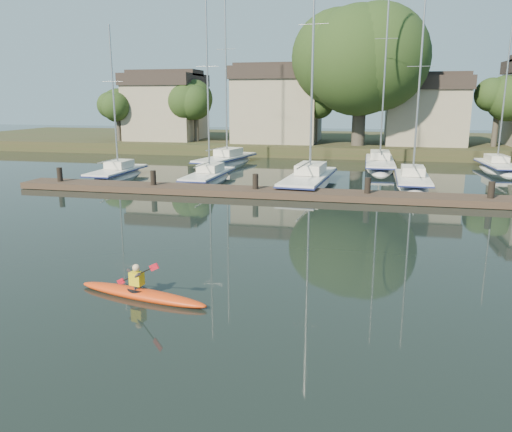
% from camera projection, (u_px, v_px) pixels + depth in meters
% --- Properties ---
extents(ground, '(160.00, 160.00, 0.00)m').
position_uv_depth(ground, '(251.00, 295.00, 13.49)').
color(ground, black).
rests_on(ground, ground).
extents(kayak, '(4.04, 1.33, 1.28)m').
position_uv_depth(kayak, '(141.00, 292.00, 13.30)').
color(kayak, red).
rests_on(kayak, ground).
extents(dock, '(34.00, 2.00, 1.80)m').
position_uv_depth(dock, '(310.00, 194.00, 26.75)').
color(dock, '#433126').
rests_on(dock, ground).
extents(sailboat_0, '(1.97, 6.95, 11.02)m').
position_uv_depth(sailboat_0, '(117.00, 180.00, 33.83)').
color(sailboat_0, white).
rests_on(sailboat_0, ground).
extents(sailboat_1, '(2.03, 7.60, 12.37)m').
position_uv_depth(sailboat_1, '(209.00, 183.00, 32.41)').
color(sailboat_1, white).
rests_on(sailboat_1, ground).
extents(sailboat_2, '(3.08, 9.91, 16.15)m').
position_uv_depth(sailboat_2, '(309.00, 189.00, 30.63)').
color(sailboat_2, white).
rests_on(sailboat_2, ground).
extents(sailboat_3, '(2.16, 7.64, 12.26)m').
position_uv_depth(sailboat_3, '(412.00, 188.00, 30.66)').
color(sailboat_3, white).
rests_on(sailboat_3, ground).
extents(sailboat_5, '(3.95, 9.56, 15.43)m').
position_uv_depth(sailboat_5, '(226.00, 167.00, 40.70)').
color(sailboat_5, white).
rests_on(sailboat_5, ground).
extents(sailboat_6, '(2.18, 10.26, 16.30)m').
position_uv_depth(sailboat_6, '(379.00, 170.00, 38.57)').
color(sailboat_6, white).
rests_on(sailboat_6, ground).
extents(sailboat_7, '(2.39, 7.52, 11.95)m').
position_uv_depth(sailboat_7, '(497.00, 173.00, 37.15)').
color(sailboat_7, white).
rests_on(sailboat_7, ground).
extents(shore, '(90.00, 25.25, 12.75)m').
position_uv_depth(shore, '(356.00, 119.00, 50.70)').
color(shore, '#2B351A').
rests_on(shore, ground).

